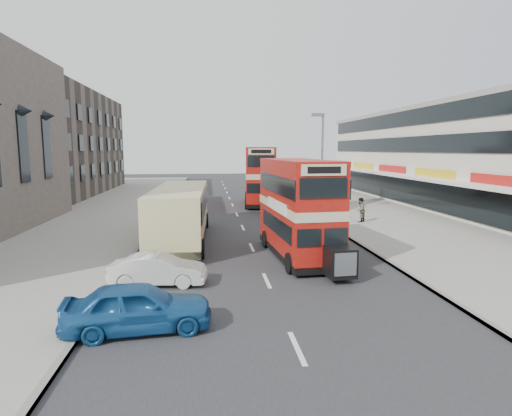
{
  "coord_description": "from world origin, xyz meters",
  "views": [
    {
      "loc": [
        -2.34,
        -14.71,
        5.36
      ],
      "look_at": [
        -0.05,
        5.49,
        2.54
      ],
      "focal_mm": 29.82,
      "sensor_mm": 36.0,
      "label": 1
    }
  ],
  "objects_px": {
    "car_right_a": "(308,211)",
    "pedestrian_near": "(360,210)",
    "car_right_b": "(297,207)",
    "coach": "(181,212)",
    "car_left_near": "(138,307)",
    "car_left_front": "(158,269)",
    "bus_second": "(260,176)",
    "bus_main": "(298,208)",
    "cyclist": "(290,210)",
    "street_lamp": "(321,157)"
  },
  "relations": [
    {
      "from": "car_left_front",
      "to": "cyclist",
      "type": "height_order",
      "value": "cyclist"
    },
    {
      "from": "street_lamp",
      "to": "coach",
      "type": "distance_m",
      "value": 13.46
    },
    {
      "from": "street_lamp",
      "to": "bus_second",
      "type": "distance_m",
      "value": 9.12
    },
    {
      "from": "bus_main",
      "to": "bus_second",
      "type": "distance_m",
      "value": 20.35
    },
    {
      "from": "bus_second",
      "to": "pedestrian_near",
      "type": "bearing_deg",
      "value": 122.49
    },
    {
      "from": "car_right_b",
      "to": "pedestrian_near",
      "type": "xyz_separation_m",
      "value": [
        3.7,
        -4.63,
        0.38
      ]
    },
    {
      "from": "car_left_front",
      "to": "car_right_b",
      "type": "bearing_deg",
      "value": -22.48
    },
    {
      "from": "street_lamp",
      "to": "car_left_near",
      "type": "xyz_separation_m",
      "value": [
        -10.98,
        -20.35,
        -4.05
      ]
    },
    {
      "from": "bus_second",
      "to": "pedestrian_near",
      "type": "xyz_separation_m",
      "value": [
        5.89,
        -11.49,
        -1.78
      ]
    },
    {
      "from": "bus_main",
      "to": "car_left_front",
      "type": "distance_m",
      "value": 7.64
    },
    {
      "from": "cyclist",
      "to": "bus_second",
      "type": "bearing_deg",
      "value": 102.74
    },
    {
      "from": "bus_second",
      "to": "car_right_b",
      "type": "bearing_deg",
      "value": 113.09
    },
    {
      "from": "coach",
      "to": "car_left_near",
      "type": "height_order",
      "value": "coach"
    },
    {
      "from": "street_lamp",
      "to": "car_right_a",
      "type": "bearing_deg",
      "value": -133.8
    },
    {
      "from": "bus_main",
      "to": "car_right_a",
      "type": "distance_m",
      "value": 11.53
    },
    {
      "from": "bus_main",
      "to": "bus_second",
      "type": "height_order",
      "value": "bus_second"
    },
    {
      "from": "car_left_near",
      "to": "car_right_b",
      "type": "distance_m",
      "value": 23.45
    },
    {
      "from": "bus_main",
      "to": "car_left_near",
      "type": "xyz_separation_m",
      "value": [
        -6.53,
        -8.04,
        -1.74
      ]
    },
    {
      "from": "car_left_near",
      "to": "car_left_front",
      "type": "height_order",
      "value": "car_left_near"
    },
    {
      "from": "car_left_near",
      "to": "car_right_a",
      "type": "height_order",
      "value": "car_left_near"
    },
    {
      "from": "car_right_a",
      "to": "pedestrian_near",
      "type": "xyz_separation_m",
      "value": [
        3.34,
        -2.1,
        0.37
      ]
    },
    {
      "from": "bus_main",
      "to": "car_left_near",
      "type": "bearing_deg",
      "value": 46.78
    },
    {
      "from": "coach",
      "to": "pedestrian_near",
      "type": "xyz_separation_m",
      "value": [
        12.51,
        4.41,
        -0.69
      ]
    },
    {
      "from": "car_right_b",
      "to": "cyclist",
      "type": "relative_size",
      "value": 2.4
    },
    {
      "from": "street_lamp",
      "to": "car_right_b",
      "type": "distance_m",
      "value": 4.6
    },
    {
      "from": "car_left_front",
      "to": "pedestrian_near",
      "type": "relative_size",
      "value": 2.12
    },
    {
      "from": "car_left_near",
      "to": "cyclist",
      "type": "bearing_deg",
      "value": -29.19
    },
    {
      "from": "pedestrian_near",
      "to": "coach",
      "type": "bearing_deg",
      "value": -24.69
    },
    {
      "from": "street_lamp",
      "to": "bus_second",
      "type": "relative_size",
      "value": 0.82
    },
    {
      "from": "car_right_b",
      "to": "car_left_front",
      "type": "bearing_deg",
      "value": -24.81
    },
    {
      "from": "coach",
      "to": "car_left_front",
      "type": "height_order",
      "value": "coach"
    },
    {
      "from": "bus_main",
      "to": "pedestrian_near",
      "type": "relative_size",
      "value": 4.82
    },
    {
      "from": "car_left_front",
      "to": "pedestrian_near",
      "type": "distance_m",
      "value": 18.0
    },
    {
      "from": "coach",
      "to": "car_right_b",
      "type": "xyz_separation_m",
      "value": [
        8.81,
        9.04,
        -1.08
      ]
    },
    {
      "from": "car_left_front",
      "to": "car_right_a",
      "type": "relative_size",
      "value": 0.82
    },
    {
      "from": "bus_second",
      "to": "cyclist",
      "type": "height_order",
      "value": "bus_second"
    },
    {
      "from": "street_lamp",
      "to": "bus_second",
      "type": "bearing_deg",
      "value": 115.67
    },
    {
      "from": "street_lamp",
      "to": "cyclist",
      "type": "relative_size",
      "value": 4.11
    },
    {
      "from": "bus_second",
      "to": "car_right_a",
      "type": "distance_m",
      "value": 9.96
    },
    {
      "from": "coach",
      "to": "cyclist",
      "type": "bearing_deg",
      "value": 45.26
    },
    {
      "from": "car_left_near",
      "to": "cyclist",
      "type": "relative_size",
      "value": 2.19
    },
    {
      "from": "bus_main",
      "to": "cyclist",
      "type": "distance_m",
      "value": 12.41
    },
    {
      "from": "coach",
      "to": "cyclist",
      "type": "xyz_separation_m",
      "value": [
        8.0,
        7.68,
        -1.08
      ]
    },
    {
      "from": "bus_second",
      "to": "coach",
      "type": "bearing_deg",
      "value": 72.75
    },
    {
      "from": "bus_second",
      "to": "pedestrian_near",
      "type": "distance_m",
      "value": 13.04
    },
    {
      "from": "car_left_near",
      "to": "car_left_front",
      "type": "bearing_deg",
      "value": -7.66
    },
    {
      "from": "street_lamp",
      "to": "car_right_b",
      "type": "height_order",
      "value": "street_lamp"
    },
    {
      "from": "car_right_a",
      "to": "cyclist",
      "type": "height_order",
      "value": "cyclist"
    },
    {
      "from": "street_lamp",
      "to": "car_left_near",
      "type": "height_order",
      "value": "street_lamp"
    },
    {
      "from": "car_right_b",
      "to": "pedestrian_near",
      "type": "distance_m",
      "value": 5.94
    }
  ]
}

